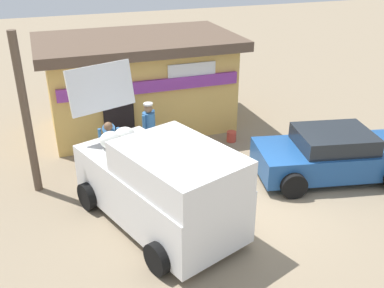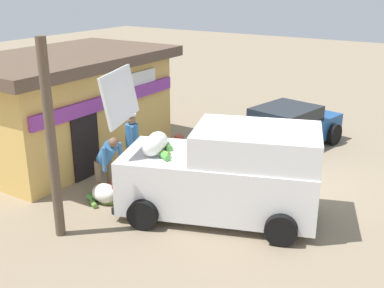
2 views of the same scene
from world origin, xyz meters
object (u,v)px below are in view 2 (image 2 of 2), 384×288
at_px(unloaded_banana_pile, 104,194).
at_px(vendor_standing, 132,141).
at_px(delivery_van, 226,172).
at_px(customer_bending, 107,159).
at_px(storefront_bar, 68,104).
at_px(parked_sedan, 285,128).
at_px(paint_bucket, 179,140).

bearing_deg(unloaded_banana_pile, vendor_standing, 12.33).
xyz_separation_m(delivery_van, customer_bending, (-0.60, 2.89, -0.10)).
bearing_deg(unloaded_banana_pile, storefront_bar, 57.86).
bearing_deg(vendor_standing, customer_bending, -172.40).
xyz_separation_m(storefront_bar, customer_bending, (-1.51, -2.82, -0.62)).
distance_m(storefront_bar, vendor_standing, 2.75).
relative_size(storefront_bar, parked_sedan, 1.49).
height_order(delivery_van, customer_bending, delivery_van).
xyz_separation_m(customer_bending, paint_bucket, (3.88, 0.55, -0.76)).
bearing_deg(customer_bending, vendor_standing, 7.60).
relative_size(parked_sedan, vendor_standing, 2.43).
distance_m(vendor_standing, paint_bucket, 2.90).
bearing_deg(paint_bucket, storefront_bar, 136.21).
xyz_separation_m(parked_sedan, customer_bending, (-5.47, 2.32, 0.30)).
distance_m(unloaded_banana_pile, paint_bucket, 4.31).
bearing_deg(paint_bucket, customer_bending, -171.89).
bearing_deg(storefront_bar, paint_bucket, -43.79).
relative_size(parked_sedan, unloaded_banana_pile, 5.06).
bearing_deg(storefront_bar, delivery_van, -99.09).
xyz_separation_m(delivery_van, unloaded_banana_pile, (-0.97, 2.71, -0.82)).
xyz_separation_m(delivery_van, vendor_standing, (0.54, 3.04, -0.01)).
distance_m(storefront_bar, paint_bucket, 3.56).
bearing_deg(parked_sedan, storefront_bar, 127.65).
xyz_separation_m(vendor_standing, customer_bending, (-1.13, -0.15, -0.09)).
distance_m(delivery_van, vendor_standing, 3.09).
distance_m(parked_sedan, vendor_standing, 5.01).
height_order(unloaded_banana_pile, paint_bucket, unloaded_banana_pile).
relative_size(delivery_van, parked_sedan, 1.12).
xyz_separation_m(storefront_bar, delivery_van, (-0.91, -5.71, -0.52)).
xyz_separation_m(delivery_van, paint_bucket, (3.28, 3.44, -0.86)).
xyz_separation_m(delivery_van, parked_sedan, (4.88, 0.57, -0.40)).
bearing_deg(storefront_bar, customer_bending, -118.15).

